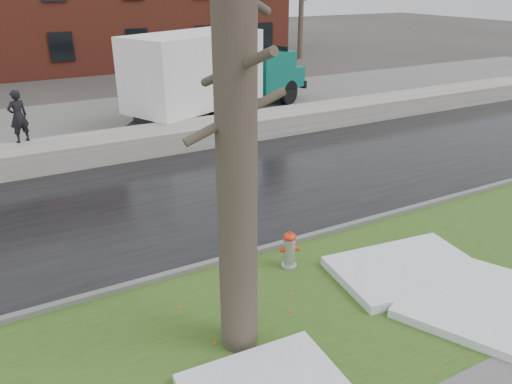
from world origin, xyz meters
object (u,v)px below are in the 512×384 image
tree (236,122)px  worker (18,116)px  fire_hydrant (289,248)px  box_truck (214,73)px

tree → worker: 11.03m
fire_hydrant → worker: size_ratio=0.50×
fire_hydrant → tree: (-1.88, -1.53, 3.19)m
fire_hydrant → worker: worker is taller
tree → box_truck: 14.19m
tree → worker: bearing=101.3°
box_truck → fire_hydrant: bearing=-131.2°
tree → box_truck: size_ratio=0.70×
fire_hydrant → box_truck: bearing=91.1°
tree → worker: size_ratio=4.49×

